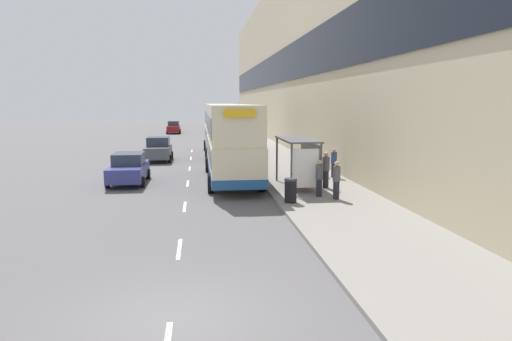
{
  "coord_description": "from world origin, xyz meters",
  "views": [
    {
      "loc": [
        0.65,
        -8.94,
        4.43
      ],
      "look_at": [
        4.4,
        20.82,
        -0.06
      ],
      "focal_mm": 32.0,
      "sensor_mm": 36.0,
      "label": 1
    }
  ],
  "objects_px": {
    "pedestrian_1": "(319,178)",
    "pedestrian_3": "(319,161)",
    "pedestrian_at_shelter": "(336,180)",
    "double_decker_bus_ahead": "(221,128)",
    "car_2": "(174,127)",
    "litter_bin": "(291,190)",
    "car_1": "(158,149)",
    "car_0": "(129,168)",
    "pedestrian_2": "(334,163)",
    "bus_shelter": "(302,154)",
    "double_decker_bus_near": "(231,141)",
    "pedestrian_4": "(326,170)"
  },
  "relations": [
    {
      "from": "pedestrian_1",
      "to": "pedestrian_3",
      "type": "relative_size",
      "value": 1.0
    },
    {
      "from": "pedestrian_at_shelter",
      "to": "pedestrian_3",
      "type": "relative_size",
      "value": 1.01
    },
    {
      "from": "double_decker_bus_ahead",
      "to": "pedestrian_at_shelter",
      "type": "xyz_separation_m",
      "value": [
        4.17,
        -19.03,
        -1.27
      ]
    },
    {
      "from": "pedestrian_at_shelter",
      "to": "pedestrian_3",
      "type": "xyz_separation_m",
      "value": [
        0.94,
        6.52,
        -0.01
      ]
    },
    {
      "from": "car_2",
      "to": "litter_bin",
      "type": "relative_size",
      "value": 4.25
    },
    {
      "from": "litter_bin",
      "to": "car_1",
      "type": "bearing_deg",
      "value": 113.25
    },
    {
      "from": "car_0",
      "to": "car_2",
      "type": "relative_size",
      "value": 0.99
    },
    {
      "from": "car_2",
      "to": "litter_bin",
      "type": "bearing_deg",
      "value": 98.86
    },
    {
      "from": "pedestrian_1",
      "to": "pedestrian_2",
      "type": "xyz_separation_m",
      "value": [
        2.25,
        5.18,
        -0.01
      ]
    },
    {
      "from": "bus_shelter",
      "to": "car_0",
      "type": "relative_size",
      "value": 0.95
    },
    {
      "from": "double_decker_bus_ahead",
      "to": "pedestrian_1",
      "type": "relative_size",
      "value": 6.76
    },
    {
      "from": "car_0",
      "to": "pedestrian_2",
      "type": "bearing_deg",
      "value": 178.59
    },
    {
      "from": "double_decker_bus_near",
      "to": "pedestrian_1",
      "type": "xyz_separation_m",
      "value": [
        3.63,
        -5.45,
        -1.28
      ]
    },
    {
      "from": "double_decker_bus_near",
      "to": "car_0",
      "type": "relative_size",
      "value": 2.41
    },
    {
      "from": "pedestrian_3",
      "to": "litter_bin",
      "type": "bearing_deg",
      "value": -114.11
    },
    {
      "from": "pedestrian_at_shelter",
      "to": "pedestrian_4",
      "type": "distance_m",
      "value": 2.71
    },
    {
      "from": "double_decker_bus_near",
      "to": "pedestrian_2",
      "type": "relative_size",
      "value": 6.37
    },
    {
      "from": "car_1",
      "to": "pedestrian_4",
      "type": "relative_size",
      "value": 2.17
    },
    {
      "from": "pedestrian_2",
      "to": "double_decker_bus_ahead",
      "type": "bearing_deg",
      "value": 113.81
    },
    {
      "from": "car_1",
      "to": "double_decker_bus_near",
      "type": "bearing_deg",
      "value": 116.79
    },
    {
      "from": "car_2",
      "to": "pedestrian_3",
      "type": "xyz_separation_m",
      "value": [
        10.56,
        -40.94,
        0.13
      ]
    },
    {
      "from": "double_decker_bus_ahead",
      "to": "pedestrian_4",
      "type": "distance_m",
      "value": 16.98
    },
    {
      "from": "double_decker_bus_ahead",
      "to": "car_1",
      "type": "xyz_separation_m",
      "value": [
        -4.95,
        -3.23,
        -1.39
      ]
    },
    {
      "from": "pedestrian_3",
      "to": "pedestrian_4",
      "type": "xyz_separation_m",
      "value": [
        -0.66,
        -3.82,
        0.07
      ]
    },
    {
      "from": "pedestrian_1",
      "to": "pedestrian_3",
      "type": "height_order",
      "value": "pedestrian_1"
    },
    {
      "from": "litter_bin",
      "to": "double_decker_bus_ahead",
      "type": "bearing_deg",
      "value": 95.92
    },
    {
      "from": "bus_shelter",
      "to": "car_2",
      "type": "distance_m",
      "value": 45.51
    },
    {
      "from": "pedestrian_3",
      "to": "litter_bin",
      "type": "xyz_separation_m",
      "value": [
        -3.1,
        -6.92,
        -0.33
      ]
    },
    {
      "from": "pedestrian_at_shelter",
      "to": "bus_shelter",
      "type": "bearing_deg",
      "value": 108.54
    },
    {
      "from": "double_decker_bus_ahead",
      "to": "pedestrian_at_shelter",
      "type": "relative_size",
      "value": 6.69
    },
    {
      "from": "double_decker_bus_ahead",
      "to": "car_0",
      "type": "distance_m",
      "value": 14.2
    },
    {
      "from": "double_decker_bus_ahead",
      "to": "pedestrian_3",
      "type": "xyz_separation_m",
      "value": [
        5.11,
        -12.52,
        -1.28
      ]
    },
    {
      "from": "bus_shelter",
      "to": "car_1",
      "type": "height_order",
      "value": "bus_shelter"
    },
    {
      "from": "pedestrian_2",
      "to": "pedestrian_4",
      "type": "relative_size",
      "value": 0.92
    },
    {
      "from": "pedestrian_1",
      "to": "litter_bin",
      "type": "height_order",
      "value": "pedestrian_1"
    },
    {
      "from": "car_2",
      "to": "pedestrian_4",
      "type": "xyz_separation_m",
      "value": [
        9.9,
        -44.77,
        0.21
      ]
    },
    {
      "from": "litter_bin",
      "to": "double_decker_bus_near",
      "type": "bearing_deg",
      "value": 107.63
    },
    {
      "from": "pedestrian_1",
      "to": "pedestrian_2",
      "type": "relative_size",
      "value": 1.01
    },
    {
      "from": "pedestrian_2",
      "to": "litter_bin",
      "type": "bearing_deg",
      "value": -121.3
    },
    {
      "from": "car_2",
      "to": "pedestrian_1",
      "type": "height_order",
      "value": "pedestrian_1"
    },
    {
      "from": "pedestrian_4",
      "to": "pedestrian_3",
      "type": "bearing_deg",
      "value": 80.16
    },
    {
      "from": "car_2",
      "to": "pedestrian_3",
      "type": "height_order",
      "value": "pedestrian_3"
    },
    {
      "from": "car_1",
      "to": "pedestrian_at_shelter",
      "type": "distance_m",
      "value": 18.25
    },
    {
      "from": "bus_shelter",
      "to": "pedestrian_3",
      "type": "relative_size",
      "value": 2.49
    },
    {
      "from": "car_1",
      "to": "pedestrian_at_shelter",
      "type": "bearing_deg",
      "value": 120.0
    },
    {
      "from": "double_decker_bus_near",
      "to": "litter_bin",
      "type": "distance_m",
      "value": 7.04
    },
    {
      "from": "car_0",
      "to": "pedestrian_at_shelter",
      "type": "relative_size",
      "value": 2.59
    },
    {
      "from": "double_decker_bus_near",
      "to": "double_decker_bus_ahead",
      "type": "xyz_separation_m",
      "value": [
        0.06,
        12.91,
        0.0
      ]
    },
    {
      "from": "car_1",
      "to": "pedestrian_3",
      "type": "bearing_deg",
      "value": 137.3
    },
    {
      "from": "pedestrian_4",
      "to": "car_0",
      "type": "bearing_deg",
      "value": 161.36
    }
  ]
}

